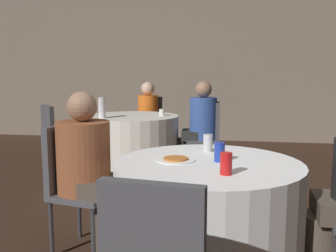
{
  "coord_description": "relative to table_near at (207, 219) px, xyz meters",
  "views": [
    {
      "loc": [
        -0.07,
        -2.28,
        1.28
      ],
      "look_at": [
        -0.58,
        0.85,
        0.84
      ],
      "focal_mm": 40.0,
      "sensor_mm": 36.0,
      "label": 1
    }
  ],
  "objects": [
    {
      "name": "soda_can_blue",
      "position": [
        0.07,
        0.03,
        0.43
      ],
      "size": [
        0.07,
        0.07,
        0.12
      ],
      "color": "#1E38A5",
      "rests_on": "table_near"
    },
    {
      "name": "person_orange_shirt",
      "position": [
        -1.11,
        3.3,
        0.21
      ],
      "size": [
        0.31,
        0.49,
        1.16
      ],
      "rotation": [
        0.0,
        0.0,
        -3.15
      ],
      "color": "#282828",
      "rests_on": "ground_plane"
    },
    {
      "name": "chair_near_west",
      "position": [
        -0.98,
        0.21,
        0.18
      ],
      "size": [
        0.48,
        0.47,
        0.92
      ],
      "rotation": [
        0.0,
        0.0,
        -1.78
      ],
      "color": "#47474C",
      "rests_on": "ground_plane"
    },
    {
      "name": "chair_far_east",
      "position": [
        -0.1,
        2.49,
        0.18
      ],
      "size": [
        0.42,
        0.42,
        0.92
      ],
      "rotation": [
        0.0,
        0.0,
        -4.67
      ],
      "color": "#47474C",
      "rests_on": "ground_plane"
    },
    {
      "name": "table_near",
      "position": [
        0.0,
        0.0,
        0.0
      ],
      "size": [
        1.18,
        1.18,
        0.74
      ],
      "color": "white",
      "rests_on": "ground_plane"
    },
    {
      "name": "person_blue_shirt",
      "position": [
        -0.26,
        2.49,
        0.24
      ],
      "size": [
        0.51,
        0.35,
        1.19
      ],
      "rotation": [
        0.0,
        0.0,
        -4.67
      ],
      "color": "#282828",
      "rests_on": "ground_plane"
    },
    {
      "name": "wall_back",
      "position": [
        0.19,
        4.95,
        1.03
      ],
      "size": [
        16.0,
        0.06,
        2.8
      ],
      "color": "#7A6B5B",
      "rests_on": "ground_plane"
    },
    {
      "name": "chair_far_southwest",
      "position": [
        -1.87,
        1.77,
        0.18
      ],
      "size": [
        0.56,
        0.56,
        0.92
      ],
      "rotation": [
        0.0,
        0.0,
        -0.84
      ],
      "color": "#47474C",
      "rests_on": "ground_plane"
    },
    {
      "name": "soda_can_silver",
      "position": [
        -0.02,
        0.33,
        0.43
      ],
      "size": [
        0.07,
        0.07,
        0.12
      ],
      "color": "silver",
      "rests_on": "table_near"
    },
    {
      "name": "chair_far_north",
      "position": [
        -1.11,
        3.47,
        0.18
      ],
      "size": [
        0.4,
        0.41,
        0.92
      ],
      "rotation": [
        0.0,
        0.0,
        -3.15
      ],
      "color": "#47474C",
      "rests_on": "ground_plane"
    },
    {
      "name": "table_far",
      "position": [
        -1.11,
        2.45,
        0.0
      ],
      "size": [
        1.2,
        1.2,
        0.74
      ],
      "color": "white",
      "rests_on": "ground_plane"
    },
    {
      "name": "bottle_far",
      "position": [
        -1.42,
        2.12,
        0.5
      ],
      "size": [
        0.09,
        0.09,
        0.26
      ],
      "color": "white",
      "rests_on": "table_far"
    },
    {
      "name": "pizza_plate_near",
      "position": [
        -0.21,
        0.02,
        0.38
      ],
      "size": [
        0.25,
        0.25,
        0.02
      ],
      "color": "white",
      "rests_on": "table_near"
    },
    {
      "name": "cup_far",
      "position": [
        -0.73,
        2.49,
        0.41
      ],
      "size": [
        0.07,
        0.07,
        0.09
      ],
      "color": "silver",
      "rests_on": "table_far"
    },
    {
      "name": "person_floral_shirt",
      "position": [
        -0.83,
        0.17,
        0.23
      ],
      "size": [
        0.52,
        0.42,
        1.16
      ],
      "rotation": [
        0.0,
        0.0,
        -1.78
      ],
      "color": "#4C4238",
      "rests_on": "ground_plane"
    },
    {
      "name": "soda_can_red",
      "position": [
        0.11,
        -0.27,
        0.43
      ],
      "size": [
        0.07,
        0.07,
        0.12
      ],
      "color": "red",
      "rests_on": "table_near"
    }
  ]
}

